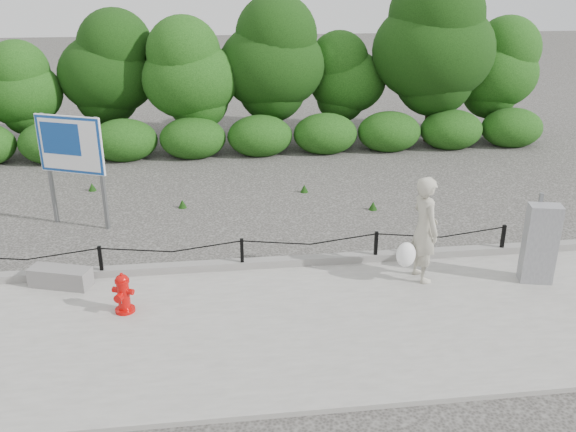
% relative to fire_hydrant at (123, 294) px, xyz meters
% --- Properties ---
extents(ground, '(90.00, 90.00, 0.00)m').
position_rel_fire_hydrant_xyz_m(ground, '(1.96, 1.27, -0.41)').
color(ground, '#2D2B28').
rests_on(ground, ground).
extents(sidewalk, '(14.00, 4.00, 0.08)m').
position_rel_fire_hydrant_xyz_m(sidewalk, '(1.96, -0.73, -0.37)').
color(sidewalk, gray).
rests_on(sidewalk, ground).
extents(curb, '(14.00, 0.22, 0.14)m').
position_rel_fire_hydrant_xyz_m(curb, '(1.96, 1.32, -0.26)').
color(curb, slate).
rests_on(curb, sidewalk).
extents(chain_barrier, '(10.06, 0.06, 0.60)m').
position_rel_fire_hydrant_xyz_m(chain_barrier, '(1.96, 1.27, 0.05)').
color(chain_barrier, black).
rests_on(chain_barrier, sidewalk).
extents(treeline, '(20.23, 3.76, 5.20)m').
position_rel_fire_hydrant_xyz_m(treeline, '(3.01, 10.15, 2.16)').
color(treeline, black).
rests_on(treeline, ground).
extents(fire_hydrant, '(0.42, 0.42, 0.68)m').
position_rel_fire_hydrant_xyz_m(fire_hydrant, '(0.00, 0.00, 0.00)').
color(fire_hydrant, '#B80806').
rests_on(fire_hydrant, sidewalk).
extents(pedestrian, '(0.80, 0.75, 1.90)m').
position_rel_fire_hydrant_xyz_m(pedestrian, '(5.06, 0.50, 0.60)').
color(pedestrian, '#A6A08E').
rests_on(pedestrian, sidewalk).
extents(concrete_block, '(1.12, 0.68, 0.34)m').
position_rel_fire_hydrant_xyz_m(concrete_block, '(-1.20, 1.02, -0.16)').
color(concrete_block, slate).
rests_on(concrete_block, sidewalk).
extents(utility_cabinet, '(0.60, 0.45, 1.57)m').
position_rel_fire_hydrant_xyz_m(utility_cabinet, '(7.05, 0.16, 0.39)').
color(utility_cabinet, gray).
rests_on(utility_cabinet, sidewalk).
extents(advertising_sign, '(1.41, 0.68, 2.44)m').
position_rel_fire_hydrant_xyz_m(advertising_sign, '(-1.40, 3.93, 1.31)').
color(advertising_sign, slate).
rests_on(advertising_sign, ground).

